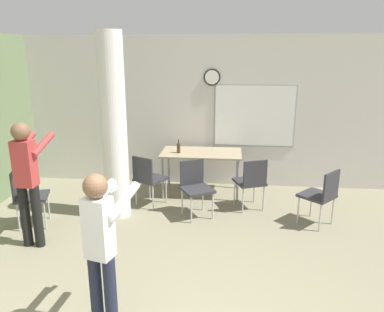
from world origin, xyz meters
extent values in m
cube|color=silver|center=(0.00, 5.06, 1.40)|extent=(8.00, 0.12, 2.80)
cylinder|color=black|center=(0.08, 4.99, 2.05)|extent=(0.30, 0.03, 0.30)
cylinder|color=white|center=(0.08, 4.97, 2.05)|extent=(0.26, 0.01, 0.25)
cube|color=#99999E|center=(0.87, 5.00, 1.35)|extent=(1.50, 0.01, 1.16)
cube|color=white|center=(0.87, 4.99, 1.35)|extent=(1.44, 0.02, 1.10)
cylinder|color=white|center=(-1.30, 3.40, 1.40)|extent=(0.38, 0.38, 2.80)
cube|color=tan|center=(-0.07, 4.47, 0.76)|extent=(1.41, 0.77, 0.03)
cylinder|color=gray|center=(-0.71, 4.14, 0.37)|extent=(0.04, 0.04, 0.75)
cylinder|color=gray|center=(0.58, 4.14, 0.37)|extent=(0.04, 0.04, 0.75)
cylinder|color=gray|center=(-0.71, 4.79, 0.37)|extent=(0.04, 0.04, 0.75)
cylinder|color=gray|center=(0.58, 4.79, 0.37)|extent=(0.04, 0.04, 0.75)
cylinder|color=#4C3319|center=(-0.46, 4.38, 0.86)|extent=(0.06, 0.06, 0.17)
cylinder|color=#4C3319|center=(-0.46, 4.38, 0.99)|extent=(0.03, 0.03, 0.07)
cube|color=#2D2D33|center=(-0.87, 3.89, 0.45)|extent=(0.59, 0.59, 0.04)
cube|color=#2D2D33|center=(-0.96, 3.70, 0.67)|extent=(0.37, 0.20, 0.40)
cylinder|color=#B7B7BC|center=(-0.63, 3.97, 0.21)|extent=(0.02, 0.02, 0.43)
cylinder|color=#B7B7BC|center=(-0.95, 4.13, 0.21)|extent=(0.02, 0.02, 0.43)
cylinder|color=#B7B7BC|center=(-0.79, 3.64, 0.21)|extent=(0.02, 0.02, 0.43)
cylinder|color=#B7B7BC|center=(-1.11, 3.81, 0.21)|extent=(0.02, 0.02, 0.43)
cube|color=#2D2D33|center=(0.76, 3.90, 0.45)|extent=(0.57, 0.57, 0.04)
cube|color=#2D2D33|center=(0.84, 3.71, 0.67)|extent=(0.38, 0.17, 0.40)
cylinder|color=#B7B7BC|center=(0.87, 4.13, 0.21)|extent=(0.02, 0.02, 0.43)
cylinder|color=#B7B7BC|center=(0.53, 4.00, 0.21)|extent=(0.02, 0.02, 0.43)
cylinder|color=#B7B7BC|center=(1.00, 3.80, 0.21)|extent=(0.02, 0.02, 0.43)
cylinder|color=#B7B7BC|center=(0.66, 3.66, 0.21)|extent=(0.02, 0.02, 0.43)
cube|color=#2D2D33|center=(1.73, 3.39, 0.45)|extent=(0.62, 0.62, 0.04)
cube|color=#2D2D33|center=(1.88, 3.25, 0.67)|extent=(0.29, 0.31, 0.40)
cylinder|color=#B7B7BC|center=(1.72, 3.64, 0.21)|extent=(0.02, 0.02, 0.43)
cylinder|color=#B7B7BC|center=(1.48, 3.38, 0.21)|extent=(0.02, 0.02, 0.43)
cylinder|color=#B7B7BC|center=(1.98, 3.40, 0.21)|extent=(0.02, 0.02, 0.43)
cylinder|color=#B7B7BC|center=(1.74, 3.14, 0.21)|extent=(0.02, 0.02, 0.43)
cube|color=#2D2D33|center=(-0.05, 3.46, 0.45)|extent=(0.60, 0.60, 0.04)
cube|color=#2D2D33|center=(-0.15, 3.64, 0.67)|extent=(0.36, 0.22, 0.40)
cylinder|color=#B7B7BC|center=(-0.12, 3.22, 0.21)|extent=(0.02, 0.02, 0.43)
cylinder|color=#B7B7BC|center=(0.19, 3.40, 0.21)|extent=(0.02, 0.02, 0.43)
cylinder|color=#B7B7BC|center=(-0.30, 3.53, 0.21)|extent=(0.02, 0.02, 0.43)
cylinder|color=#B7B7BC|center=(0.02, 3.71, 0.21)|extent=(0.02, 0.02, 0.43)
cube|color=#2D2D33|center=(-2.44, 2.93, 0.45)|extent=(0.56, 0.56, 0.04)
cube|color=#2D2D33|center=(-2.64, 2.87, 0.67)|extent=(0.15, 0.39, 0.40)
cylinder|color=#B7B7BC|center=(-2.22, 2.82, 0.21)|extent=(0.02, 0.02, 0.43)
cylinder|color=#B7B7BC|center=(-2.33, 3.16, 0.21)|extent=(0.02, 0.02, 0.43)
cylinder|color=#B7B7BC|center=(-2.56, 2.70, 0.21)|extent=(0.02, 0.02, 0.43)
cylinder|color=#B7B7BC|center=(-2.67, 3.05, 0.21)|extent=(0.02, 0.02, 0.43)
cylinder|color=black|center=(-2.06, 2.34, 0.42)|extent=(0.12, 0.12, 0.85)
cylinder|color=black|center=(-2.22, 2.35, 0.42)|extent=(0.12, 0.12, 0.85)
cube|color=#B23838|center=(-2.14, 2.34, 1.14)|extent=(0.25, 0.20, 0.60)
sphere|color=brown|center=(-2.14, 2.34, 1.56)|extent=(0.23, 0.23, 0.23)
cylinder|color=#B23838|center=(-2.00, 2.58, 1.34)|extent=(0.10, 0.53, 0.24)
cylinder|color=#B23838|center=(-2.27, 2.59, 1.34)|extent=(0.10, 0.53, 0.24)
cylinder|color=#1E2338|center=(-0.61, 0.87, 0.39)|extent=(0.11, 0.11, 0.78)
cylinder|color=#1E2338|center=(-0.75, 0.91, 0.39)|extent=(0.11, 0.11, 0.78)
cube|color=white|center=(-0.68, 0.89, 1.05)|extent=(0.26, 0.23, 0.55)
sphere|color=brown|center=(-0.68, 0.89, 1.43)|extent=(0.21, 0.21, 0.21)
cylinder|color=white|center=(-0.50, 1.07, 1.23)|extent=(0.20, 0.49, 0.22)
cylinder|color=white|center=(-0.74, 1.14, 1.23)|extent=(0.20, 0.49, 0.22)
cube|color=white|center=(-0.69, 1.35, 1.23)|extent=(0.07, 0.13, 0.04)
camera|label=1|loc=(0.41, -1.93, 2.52)|focal=35.00mm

